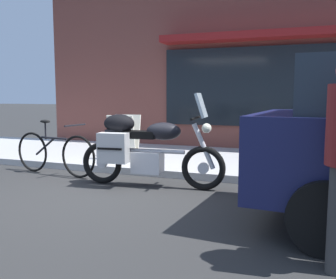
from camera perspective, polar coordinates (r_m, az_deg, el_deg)
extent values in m
plane|color=#2C2C2C|center=(5.44, -9.30, -8.02)|extent=(80.00, 80.00, 0.00)
torus|color=black|center=(5.52, 5.31, -4.30)|extent=(0.65, 0.15, 0.65)
cylinder|color=silver|center=(5.52, 5.31, -4.30)|extent=(0.16, 0.07, 0.16)
torus|color=black|center=(6.00, -9.84, -3.47)|extent=(0.65, 0.15, 0.65)
cylinder|color=silver|center=(6.00, -9.84, -3.47)|extent=(0.16, 0.07, 0.16)
cube|color=silver|center=(5.72, -3.07, -3.38)|extent=(0.46, 0.34, 0.32)
cylinder|color=silver|center=(5.68, -2.60, -1.72)|extent=(1.04, 0.15, 0.06)
ellipsoid|color=black|center=(5.58, -0.66, 1.25)|extent=(0.54, 0.32, 0.26)
cube|color=black|center=(5.72, -4.71, 0.75)|extent=(0.62, 0.29, 0.11)
cube|color=black|center=(5.84, -7.75, 0.64)|extent=(0.30, 0.24, 0.18)
cylinder|color=silver|center=(5.47, 5.35, -1.01)|extent=(0.35, 0.10, 0.67)
cylinder|color=black|center=(5.45, 4.15, 3.21)|extent=(0.09, 0.62, 0.04)
cube|color=silver|center=(5.43, 5.00, 5.09)|extent=(0.18, 0.33, 0.35)
sphere|color=#EAEACC|center=(5.43, 5.79, 1.70)|extent=(0.14, 0.14, 0.14)
cube|color=#B6B6B6|center=(5.62, -8.21, -1.24)|extent=(0.46, 0.24, 0.44)
cube|color=black|center=(5.53, -8.76, -1.39)|extent=(0.37, 0.05, 0.03)
ellipsoid|color=black|center=(5.80, -7.32, 2.40)|extent=(0.51, 0.36, 0.28)
torus|color=black|center=(6.47, -13.28, -2.52)|extent=(0.71, 0.15, 0.71)
torus|color=black|center=(7.23, -19.62, -1.77)|extent=(0.71, 0.15, 0.71)
cylinder|color=black|center=(6.80, -16.71, 0.20)|extent=(0.59, 0.12, 0.04)
cylinder|color=black|center=(6.98, -17.90, -1.00)|extent=(0.46, 0.10, 0.34)
cylinder|color=black|center=(6.93, -17.86, 1.28)|extent=(0.03, 0.03, 0.30)
ellipsoid|color=black|center=(6.92, -17.91, 2.60)|extent=(0.23, 0.13, 0.06)
cylinder|color=black|center=(6.44, -13.74, 2.09)|extent=(0.10, 0.48, 0.03)
cylinder|color=black|center=(5.35, 23.34, -5.11)|extent=(0.67, 0.27, 0.66)
cylinder|color=black|center=(3.59, 22.54, -10.79)|extent=(0.67, 0.27, 0.66)
cube|color=silver|center=(7.40, -6.97, 0.31)|extent=(0.55, 0.18, 0.86)
cube|color=silver|center=(7.60, -6.21, 0.49)|extent=(0.55, 0.18, 0.86)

